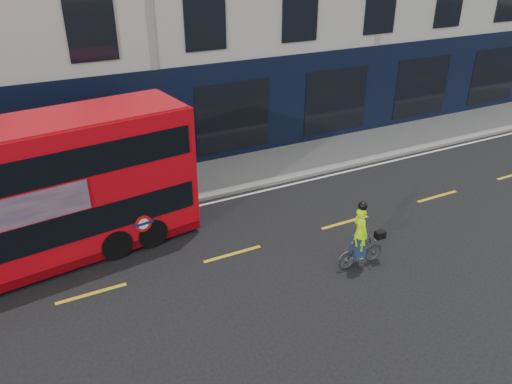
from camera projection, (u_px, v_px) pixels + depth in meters
ground at (256, 282)px, 13.29m from camera, size 120.00×120.00×0.00m
pavement at (176, 185)px, 18.43m from camera, size 60.00×3.00×0.12m
kerb at (190, 202)px, 17.23m from camera, size 60.00×0.12×0.13m
road_edge_line at (194, 207)px, 17.02m from camera, size 58.00×0.10×0.01m
lane_dashes at (233, 254)px, 14.48m from camera, size 58.00×0.12×0.01m
bus at (8, 201)px, 12.97m from camera, size 10.28×3.57×4.06m
cyclist at (360, 244)px, 13.70m from camera, size 1.51×0.55×2.02m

